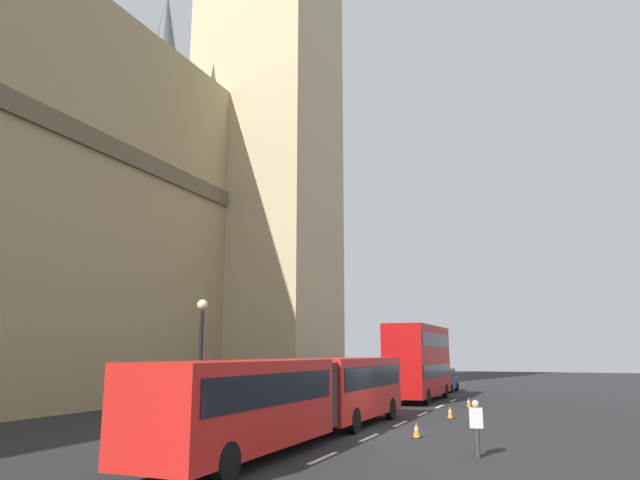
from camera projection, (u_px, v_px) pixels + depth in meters
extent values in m
plane|color=#262628|center=(380.00, 433.00, 22.85)|extent=(160.00, 160.00, 0.00)
cube|color=silver|center=(323.00, 458.00, 17.40)|extent=(2.20, 0.16, 0.01)
cube|color=silver|center=(369.00, 438.00, 21.58)|extent=(2.20, 0.16, 0.01)
cube|color=silver|center=(400.00, 424.00, 25.75)|extent=(2.20, 0.16, 0.01)
cube|color=silver|center=(423.00, 414.00, 29.92)|extent=(2.20, 0.16, 0.01)
cube|color=silver|center=(440.00, 406.00, 34.09)|extent=(2.20, 0.16, 0.01)
cube|color=silver|center=(453.00, 401.00, 38.27)|extent=(2.20, 0.16, 0.01)
cube|color=#C6B284|center=(270.00, 93.00, 52.53)|extent=(10.37, 10.37, 52.75)
cone|color=#474C51|center=(166.00, 32.00, 45.15)|extent=(2.40, 2.40, 6.84)
cube|color=red|center=(349.00, 386.00, 25.69)|extent=(8.63, 2.50, 2.50)
cube|color=black|center=(348.00, 376.00, 25.78)|extent=(7.94, 2.54, 0.90)
cube|color=red|center=(240.00, 404.00, 17.05)|extent=(8.63, 2.50, 2.50)
cube|color=black|center=(241.00, 388.00, 17.14)|extent=(7.94, 2.54, 0.90)
cylinder|color=#2D2D2D|center=(305.00, 393.00, 21.37)|extent=(2.38, 2.38, 2.25)
cylinder|color=black|center=(390.00, 409.00, 27.56)|extent=(1.00, 0.30, 1.00)
cylinder|color=black|center=(354.00, 421.00, 22.70)|extent=(1.00, 0.30, 1.00)
cylinder|color=black|center=(226.00, 462.00, 14.06)|extent=(1.00, 0.30, 1.00)
cube|color=#B20F0F|center=(419.00, 376.00, 38.36)|extent=(9.43, 2.50, 2.40)
cube|color=#1E232D|center=(419.00, 371.00, 38.42)|extent=(8.48, 2.54, 0.84)
cube|color=#B20F0F|center=(418.00, 342.00, 38.79)|extent=(9.24, 2.50, 2.10)
cube|color=#1E232D|center=(418.00, 340.00, 38.81)|extent=(8.48, 2.54, 0.84)
cylinder|color=black|center=(445.00, 391.00, 40.46)|extent=(1.00, 0.30, 1.00)
cylinder|color=black|center=(427.00, 397.00, 34.99)|extent=(1.00, 0.30, 1.00)
cube|color=navy|center=(443.00, 383.00, 47.29)|extent=(4.40, 1.80, 0.90)
cube|color=black|center=(443.00, 373.00, 47.26)|extent=(2.46, 1.66, 0.70)
cylinder|color=black|center=(456.00, 387.00, 48.19)|extent=(0.64, 0.30, 0.64)
cylinder|color=black|center=(450.00, 389.00, 45.63)|extent=(0.64, 0.30, 0.64)
cube|color=black|center=(417.00, 438.00, 21.52)|extent=(0.36, 0.36, 0.03)
cone|color=orange|center=(416.00, 429.00, 21.58)|extent=(0.28, 0.28, 0.55)
cylinder|color=white|center=(416.00, 429.00, 21.58)|extent=(0.17, 0.17, 0.08)
cube|color=black|center=(450.00, 418.00, 27.82)|extent=(0.36, 0.36, 0.03)
cone|color=orange|center=(450.00, 412.00, 27.88)|extent=(0.28, 0.28, 0.55)
cylinder|color=white|center=(450.00, 411.00, 27.89)|extent=(0.17, 0.17, 0.08)
cube|color=black|center=(469.00, 407.00, 33.34)|extent=(0.36, 0.36, 0.03)
cone|color=orange|center=(469.00, 402.00, 33.40)|extent=(0.28, 0.28, 0.55)
cylinder|color=white|center=(469.00, 402.00, 33.40)|extent=(0.17, 0.17, 0.08)
cylinder|color=black|center=(198.00, 430.00, 22.54)|extent=(0.32, 0.32, 0.30)
cylinder|color=black|center=(200.00, 371.00, 22.97)|extent=(0.16, 0.16, 4.80)
sphere|color=beige|center=(203.00, 305.00, 23.48)|extent=(0.44, 0.44, 0.44)
cylinder|color=#333333|center=(477.00, 442.00, 17.71)|extent=(0.16, 0.16, 0.86)
cylinder|color=#333333|center=(477.00, 443.00, 17.51)|extent=(0.16, 0.16, 0.86)
cube|color=silver|center=(476.00, 418.00, 17.75)|extent=(0.32, 0.44, 0.60)
sphere|color=beige|center=(475.00, 404.00, 17.83)|extent=(0.22, 0.22, 0.22)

